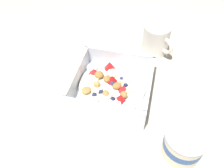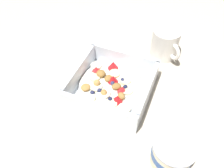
% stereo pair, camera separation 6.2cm
% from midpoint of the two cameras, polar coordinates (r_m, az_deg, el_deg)
% --- Properties ---
extents(ground_plane, '(2.40, 2.40, 0.00)m').
position_cam_midpoint_polar(ground_plane, '(0.64, 4.04, -2.10)').
color(ground_plane, beige).
extents(fruit_bowl, '(0.20, 0.20, 0.06)m').
position_cam_midpoint_polar(fruit_bowl, '(0.62, 2.72, -0.70)').
color(fruit_bowl, white).
rests_on(fruit_bowl, ground).
extents(spoon, '(0.06, 0.17, 0.01)m').
position_cam_midpoint_polar(spoon, '(0.58, 16.70, -11.41)').
color(spoon, silver).
rests_on(spoon, ground).
extents(yogurt_cup, '(0.09, 0.09, 0.07)m').
position_cam_midpoint_polar(yogurt_cup, '(0.53, 17.64, -15.70)').
color(yogurt_cup, beige).
rests_on(yogurt_cup, ground).
extents(coffee_mug, '(0.10, 0.09, 0.09)m').
position_cam_midpoint_polar(coffee_mug, '(0.73, 15.05, 9.20)').
color(coffee_mug, white).
rests_on(coffee_mug, ground).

